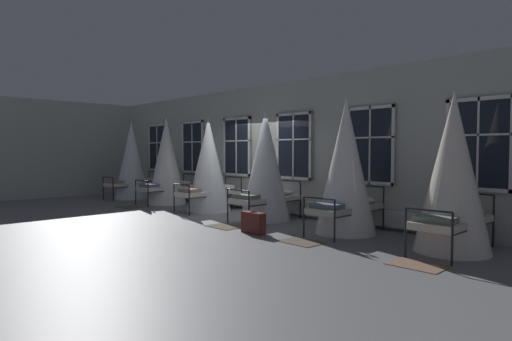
# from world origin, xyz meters

# --- Properties ---
(ground) EXTENTS (29.69, 29.69, 0.00)m
(ground) POSITION_xyz_m (0.00, 0.00, 0.00)
(ground) COLOR slate
(back_wall_with_windows) EXTENTS (15.84, 0.10, 3.55)m
(back_wall_with_windows) POSITION_xyz_m (0.00, 1.14, 1.78)
(back_wall_with_windows) COLOR #B2B7AD
(back_wall_with_windows) RESTS_ON ground
(end_wall_left) EXTENTS (0.10, 6.86, 3.55)m
(end_wall_left) POSITION_xyz_m (-7.92, -1.84, 1.78)
(end_wall_left) COLOR #B2B7AD
(end_wall_left) RESTS_ON ground
(window_bank) EXTENTS (12.55, 0.10, 2.63)m
(window_bank) POSITION_xyz_m (0.00, 1.02, 1.00)
(window_bank) COLOR black
(window_bank) RESTS_ON ground
(cot_first) EXTENTS (1.25, 1.88, 2.79)m
(cot_first) POSITION_xyz_m (-5.64, -0.03, 1.35)
(cot_first) COLOR black
(cot_first) RESTS_ON ground
(cot_second) EXTENTS (1.25, 1.88, 2.80)m
(cot_second) POSITION_xyz_m (-3.43, 0.03, 1.36)
(cot_second) COLOR black
(cot_second) RESTS_ON ground
(cot_third) EXTENTS (1.25, 1.87, 2.65)m
(cot_third) POSITION_xyz_m (-1.16, -0.01, 1.29)
(cot_third) COLOR black
(cot_third) RESTS_ON ground
(cot_fourth) EXTENTS (1.25, 1.88, 2.72)m
(cot_fourth) POSITION_xyz_m (1.10, 0.02, 1.32)
(cot_fourth) COLOR black
(cot_fourth) RESTS_ON ground
(cot_fifth) EXTENTS (1.25, 1.88, 2.81)m
(cot_fifth) POSITION_xyz_m (3.45, 0.03, 1.36)
(cot_fifth) COLOR black
(cot_fifth) RESTS_ON ground
(cot_sixth) EXTENTS (1.25, 1.87, 2.72)m
(cot_sixth) POSITION_xyz_m (5.66, -0.06, 1.32)
(cot_sixth) COLOR black
(cot_sixth) RESTS_ON ground
(rug_second) EXTENTS (0.81, 0.57, 0.01)m
(rug_second) POSITION_xyz_m (-3.41, -1.32, 0.01)
(rug_second) COLOR brown
(rug_second) RESTS_ON ground
(rug_fourth) EXTENTS (0.80, 0.57, 0.01)m
(rug_fourth) POSITION_xyz_m (1.14, -1.32, 0.01)
(rug_fourth) COLOR brown
(rug_fourth) RESTS_ON ground
(rug_fifth) EXTENTS (0.81, 0.58, 0.01)m
(rug_fifth) POSITION_xyz_m (3.41, -1.32, 0.01)
(rug_fifth) COLOR brown
(rug_fifth) RESTS_ON ground
(rug_sixth) EXTENTS (0.80, 0.57, 0.01)m
(rug_sixth) POSITION_xyz_m (5.68, -1.32, 0.01)
(rug_sixth) COLOR brown
(rug_sixth) RESTS_ON ground
(suitcase_dark) EXTENTS (0.56, 0.22, 0.47)m
(suitcase_dark) POSITION_xyz_m (2.15, -1.37, 0.22)
(suitcase_dark) COLOR #5B231E
(suitcase_dark) RESTS_ON ground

